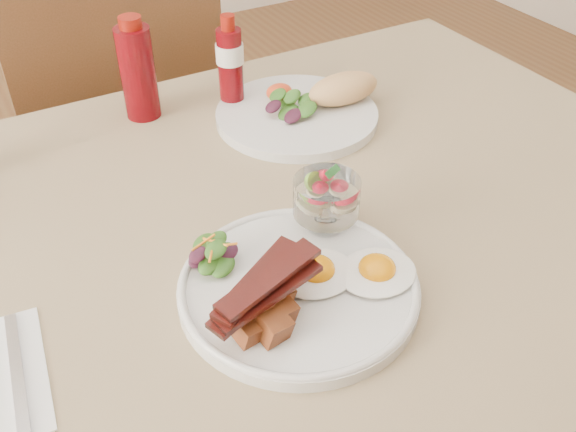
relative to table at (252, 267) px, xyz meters
name	(u,v)px	position (x,y,z in m)	size (l,w,h in m)	color
table	(252,267)	(0.00, 0.00, 0.00)	(1.33, 0.88, 0.75)	brown
chair_far	(121,138)	(0.00, 0.66, -0.14)	(0.42, 0.42, 0.93)	brown
main_plate	(298,288)	(-0.01, -0.15, 0.10)	(0.28, 0.28, 0.02)	silver
fried_eggs	(347,271)	(0.04, -0.17, 0.11)	(0.17, 0.13, 0.03)	white
bacon_potato_pile	(264,301)	(-0.08, -0.18, 0.13)	(0.14, 0.09, 0.06)	maroon
side_salad	(214,255)	(-0.09, -0.08, 0.12)	(0.07, 0.06, 0.04)	#244D14
fruit_cup	(326,197)	(0.07, -0.08, 0.15)	(0.08, 0.08, 0.08)	white
second_plate	(308,107)	(0.21, 0.20, 0.11)	(0.29, 0.27, 0.07)	silver
ketchup_bottle	(138,71)	(-0.03, 0.34, 0.17)	(0.07, 0.07, 0.17)	#57050A
hot_sauce_bottle	(230,64)	(0.11, 0.29, 0.17)	(0.05, 0.05, 0.16)	#57050A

